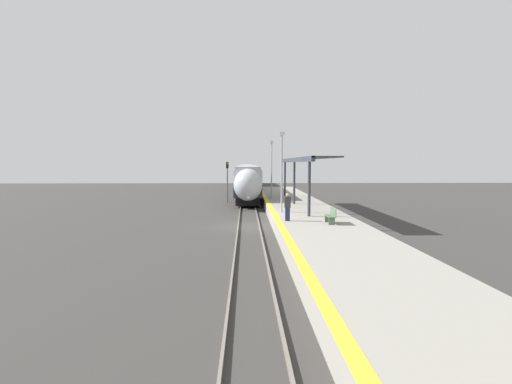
# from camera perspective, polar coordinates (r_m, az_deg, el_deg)

# --- Properties ---
(ground_plane) EXTENTS (120.00, 120.00, 0.00)m
(ground_plane) POSITION_cam_1_polar(r_m,az_deg,el_deg) (27.48, -1.05, -4.98)
(ground_plane) COLOR #383533
(rail_left) EXTENTS (0.08, 90.00, 0.15)m
(rail_left) POSITION_cam_1_polar(r_m,az_deg,el_deg) (27.48, -2.56, -4.82)
(rail_left) COLOR slate
(rail_left) RESTS_ON ground_plane
(rail_right) EXTENTS (0.08, 90.00, 0.15)m
(rail_right) POSITION_cam_1_polar(r_m,az_deg,el_deg) (27.49, 0.46, -4.82)
(rail_right) COLOR slate
(rail_right) RESTS_ON ground_plane
(train) EXTENTS (2.75, 72.01, 4.02)m
(train) POSITION_cam_1_polar(r_m,az_deg,el_deg) (70.89, -1.31, 2.48)
(train) COLOR black
(train) RESTS_ON ground_plane
(platform_right) EXTENTS (5.19, 64.00, 0.87)m
(platform_right) POSITION_cam_1_polar(r_m,az_deg,el_deg) (27.76, 7.59, -4.02)
(platform_right) COLOR gray
(platform_right) RESTS_ON ground_plane
(platform_bench) EXTENTS (0.44, 1.42, 0.89)m
(platform_bench) POSITION_cam_1_polar(r_m,az_deg,el_deg) (23.56, 10.68, -3.32)
(platform_bench) COLOR #4C6B4C
(platform_bench) RESTS_ON platform_right
(person_waiting) EXTENTS (0.36, 0.22, 1.68)m
(person_waiting) POSITION_cam_1_polar(r_m,az_deg,el_deg) (24.23, 4.52, -2.09)
(person_waiting) COLOR navy
(person_waiting) RESTS_ON platform_right
(railway_signal) EXTENTS (0.28, 0.28, 4.50)m
(railway_signal) POSITION_cam_1_polar(r_m,az_deg,el_deg) (44.42, -4.11, 2.05)
(railway_signal) COLOR #59595E
(railway_signal) RESTS_ON ground_plane
(lamppost_near) EXTENTS (0.36, 0.20, 5.69)m
(lamppost_near) POSITION_cam_1_polar(r_m,az_deg,el_deg) (28.31, 3.69, 3.62)
(lamppost_near) COLOR #9E9EA3
(lamppost_near) RESTS_ON platform_right
(lamppost_mid) EXTENTS (0.36, 0.20, 5.69)m
(lamppost_mid) POSITION_cam_1_polar(r_m,az_deg,el_deg) (39.44, 2.24, 3.77)
(lamppost_mid) COLOR #9E9EA3
(lamppost_mid) RESTS_ON platform_right
(station_canopy) EXTENTS (2.02, 19.25, 3.95)m
(station_canopy) POSITION_cam_1_polar(r_m,az_deg,el_deg) (34.45, 6.46, 4.47)
(station_canopy) COLOR #333842
(station_canopy) RESTS_ON platform_right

